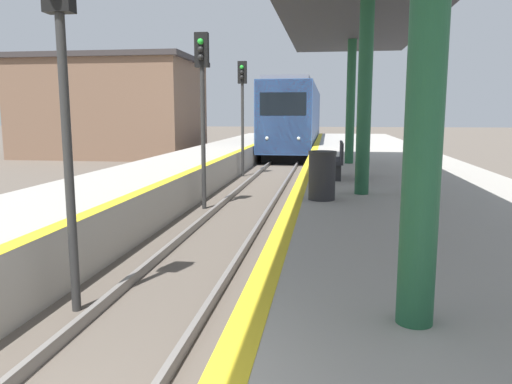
{
  "coord_description": "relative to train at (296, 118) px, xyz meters",
  "views": [
    {
      "loc": [
        2.25,
        -1.91,
        2.63
      ],
      "look_at": [
        -1.15,
        21.74,
        -1.14
      ],
      "focal_mm": 35.0,
      "sensor_mm": 36.0,
      "label": 1
    }
  ],
  "objects": [
    {
      "name": "trash_bin",
      "position": [
        2.16,
        -25.94,
        -0.86
      ],
      "size": [
        0.53,
        0.53,
        0.93
      ],
      "color": "#262628",
      "rests_on": "platform_right"
    },
    {
      "name": "signal_mid",
      "position": [
        -1.13,
        -22.11,
        0.99
      ],
      "size": [
        0.36,
        0.31,
        4.75
      ],
      "color": "#2D2D2D",
      "rests_on": "ground"
    },
    {
      "name": "bench",
      "position": [
        2.48,
        -22.59,
        -0.84
      ],
      "size": [
        0.44,
        1.58,
        0.92
      ],
      "color": "#28282D",
      "rests_on": "platform_right"
    },
    {
      "name": "signal_near",
      "position": [
        -1.06,
        -29.47,
        0.99
      ],
      "size": [
        0.36,
        0.31,
        4.75
      ],
      "color": "#2D2D2D",
      "rests_on": "ground"
    },
    {
      "name": "signal_far",
      "position": [
        -1.3,
        -14.76,
        0.99
      ],
      "size": [
        0.36,
        0.31,
        4.75
      ],
      "color": "#2D2D2D",
      "rests_on": "ground"
    },
    {
      "name": "train",
      "position": [
        0.0,
        0.0,
        0.0
      ],
      "size": [
        2.9,
        21.08,
        4.57
      ],
      "color": "black",
      "rests_on": "ground"
    },
    {
      "name": "station_building",
      "position": [
        -11.02,
        -5.7,
        0.69
      ],
      "size": [
        10.67,
        7.61,
        5.99
      ],
      "color": "brown",
      "rests_on": "ground"
    }
  ]
}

